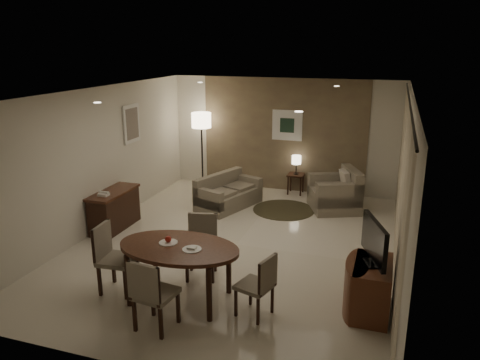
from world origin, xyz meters
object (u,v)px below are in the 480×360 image
(tv_cabinet, at_px, (372,288))
(chair_near, at_px, (156,293))
(side_table, at_px, (296,184))
(floor_lamp, at_px, (202,151))
(dining_table, at_px, (180,273))
(chair_right, at_px, (254,285))
(armchair, at_px, (334,190))
(console_desk, at_px, (114,210))
(sofa, at_px, (229,191))
(chair_far, at_px, (201,248))
(chair_left, at_px, (118,259))

(tv_cabinet, relative_size, chair_near, 0.93)
(side_table, distance_m, floor_lamp, 2.43)
(dining_table, relative_size, side_table, 3.56)
(chair_right, height_order, armchair, armchair)
(chair_near, relative_size, armchair, 0.96)
(armchair, bearing_deg, dining_table, -42.56)
(console_desk, bearing_deg, chair_near, -49.13)
(console_desk, distance_m, tv_cabinet, 5.11)
(sofa, height_order, floor_lamp, floor_lamp)
(console_desk, distance_m, chair_far, 2.70)
(chair_left, distance_m, floor_lamp, 5.21)
(chair_right, bearing_deg, console_desk, -104.09)
(side_table, bearing_deg, chair_left, -105.62)
(sofa, bearing_deg, armchair, -56.32)
(tv_cabinet, height_order, chair_left, chair_left)
(chair_left, xyz_separation_m, sofa, (0.28, 3.93, -0.15))
(chair_near, xyz_separation_m, chair_left, (-0.95, 0.65, 0.02))
(console_desk, distance_m, chair_right, 4.00)
(dining_table, bearing_deg, chair_left, -176.12)
(chair_near, height_order, chair_left, chair_left)
(chair_right, xyz_separation_m, armchair, (0.46, 4.46, 0.01))
(chair_right, distance_m, floor_lamp, 5.89)
(chair_left, bearing_deg, chair_right, -94.23)
(dining_table, bearing_deg, sofa, 99.62)
(dining_table, height_order, armchair, armchair)
(chair_near, xyz_separation_m, floor_lamp, (-1.79, 5.77, 0.44))
(dining_table, xyz_separation_m, floor_lamp, (-1.78, 5.06, 0.53))
(chair_right, distance_m, sofa, 4.29)
(console_desk, xyz_separation_m, side_table, (2.88, 3.25, -0.13))
(armchair, height_order, side_table, armchair)
(tv_cabinet, xyz_separation_m, sofa, (-3.21, 3.37, 0.00))
(sofa, bearing_deg, floor_lamp, 63.16)
(chair_left, distance_m, side_table, 5.52)
(chair_near, height_order, chair_right, chair_near)
(chair_far, relative_size, armchair, 0.95)
(dining_table, relative_size, chair_far, 1.79)
(floor_lamp, bearing_deg, chair_far, -67.54)
(console_desk, bearing_deg, chair_far, -28.79)
(console_desk, height_order, sofa, console_desk)
(tv_cabinet, xyz_separation_m, chair_near, (-2.55, -1.21, 0.14))
(sofa, xyz_separation_m, armchair, (2.22, 0.54, 0.09))
(chair_left, bearing_deg, armchair, -33.83)
(tv_cabinet, xyz_separation_m, chair_left, (-3.49, -0.56, 0.15))
(chair_far, distance_m, side_table, 4.58)
(chair_left, xyz_separation_m, armchair, (2.50, 4.47, -0.05))
(floor_lamp, bearing_deg, chair_left, -80.72)
(chair_left, relative_size, floor_lamp, 0.54)
(dining_table, relative_size, armchair, 1.70)
(chair_far, height_order, side_table, chair_far)
(chair_far, bearing_deg, chair_right, -50.08)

